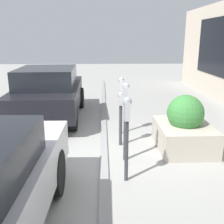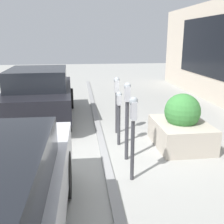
{
  "view_description": "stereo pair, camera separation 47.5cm",
  "coord_description": "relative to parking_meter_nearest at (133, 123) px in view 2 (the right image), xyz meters",
  "views": [
    {
      "loc": [
        -5.19,
        0.08,
        2.38
      ],
      "look_at": [
        0.0,
        -0.1,
        0.91
      ],
      "focal_mm": 42.0,
      "sensor_mm": 36.0,
      "label": 1
    },
    {
      "loc": [
        -5.16,
        0.56,
        2.38
      ],
      "look_at": [
        0.0,
        -0.1,
        0.91
      ],
      "focal_mm": 42.0,
      "sensor_mm": 36.0,
      "label": 2
    }
  ],
  "objects": [
    {
      "name": "ground_plane",
      "position": [
        1.15,
        0.3,
        -1.04
      ],
      "size": [
        40.0,
        40.0,
        0.0
      ],
      "primitive_type": "plane",
      "color": "#999993"
    },
    {
      "name": "curb_strip",
      "position": [
        1.15,
        0.38,
        -1.02
      ],
      "size": [
        19.0,
        0.16,
        0.04
      ],
      "color": "gray",
      "rests_on": "ground_plane"
    },
    {
      "name": "parking_meter_nearest",
      "position": [
        0.0,
        0.0,
        0.0
      ],
      "size": [
        0.17,
        0.15,
        1.48
      ],
      "color": "#38383D",
      "rests_on": "ground_plane"
    },
    {
      "name": "parking_meter_second",
      "position": [
        0.8,
        -0.05,
        -0.03
      ],
      "size": [
        0.16,
        0.13,
        1.57
      ],
      "color": "#38383D",
      "rests_on": "ground_plane"
    },
    {
      "name": "parking_meter_middle",
      "position": [
        1.56,
        -0.0,
        -0.21
      ],
      "size": [
        0.16,
        0.13,
        1.25
      ],
      "color": "#38383D",
      "rests_on": "ground_plane"
    },
    {
      "name": "parking_meter_fourth",
      "position": [
        2.34,
        -0.06,
        -0.02
      ],
      "size": [
        0.17,
        0.14,
        1.46
      ],
      "color": "#38383D",
      "rests_on": "ground_plane"
    },
    {
      "name": "planter_box",
      "position": [
        1.33,
        -1.39,
        -0.57
      ],
      "size": [
        1.44,
        1.14,
        1.21
      ],
      "color": "#B2A899",
      "rests_on": "ground_plane"
    },
    {
      "name": "parked_car_middle",
      "position": [
        3.77,
        2.03,
        -0.23
      ],
      "size": [
        3.96,
        1.95,
        1.55
      ],
      "rotation": [
        0.0,
        0.0,
        0.04
      ],
      "color": "black",
      "rests_on": "ground_plane"
    }
  ]
}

